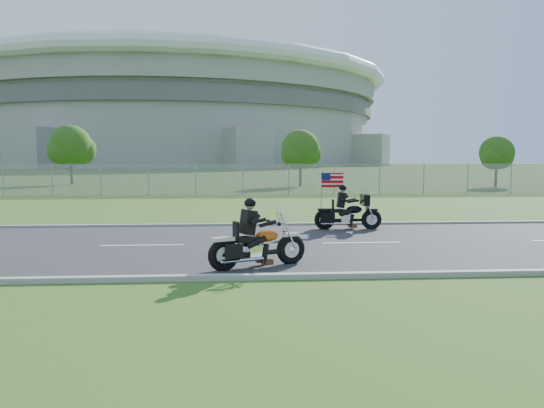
{
  "coord_description": "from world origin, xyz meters",
  "views": [
    {
      "loc": [
        0.51,
        -14.28,
        2.39
      ],
      "look_at": [
        1.51,
        0.0,
        1.13
      ],
      "focal_mm": 35.0,
      "sensor_mm": 36.0,
      "label": 1
    }
  ],
  "objects": [
    {
      "name": "curb_north",
      "position": [
        0.0,
        4.05,
        0.05
      ],
      "size": [
        120.0,
        0.18,
        0.12
      ],
      "primitive_type": "cube",
      "color": "#9E9B93",
      "rests_on": "ground"
    },
    {
      "name": "road",
      "position": [
        0.0,
        0.0,
        0.02
      ],
      "size": [
        120.0,
        8.0,
        0.04
      ],
      "primitive_type": "cube",
      "color": "#28282B",
      "rests_on": "ground"
    },
    {
      "name": "motorcycle_follow",
      "position": [
        4.23,
        2.88,
        0.52
      ],
      "size": [
        2.24,
        0.74,
        1.87
      ],
      "rotation": [
        0.0,
        0.0,
        -0.05
      ],
      "color": "black",
      "rests_on": "ground"
    },
    {
      "name": "stadium",
      "position": [
        -20.0,
        170.0,
        15.58
      ],
      "size": [
        140.4,
        140.4,
        29.2
      ],
      "color": "#A3A099",
      "rests_on": "ground"
    },
    {
      "name": "tree_fence_near",
      "position": [
        6.04,
        30.04,
        2.97
      ],
      "size": [
        3.52,
        3.28,
        4.75
      ],
      "color": "#382316",
      "rests_on": "ground"
    },
    {
      "name": "tree_fence_far",
      "position": [
        22.04,
        28.03,
        2.64
      ],
      "size": [
        3.08,
        2.87,
        4.2
      ],
      "color": "#382316",
      "rests_on": "ground"
    },
    {
      "name": "tree_fence_mid",
      "position": [
        -13.95,
        34.04,
        3.3
      ],
      "size": [
        3.96,
        3.69,
        5.3
      ],
      "color": "#382316",
      "rests_on": "ground"
    },
    {
      "name": "ground",
      "position": [
        0.0,
        0.0,
        0.0
      ],
      "size": [
        420.0,
        420.0,
        0.0
      ],
      "primitive_type": "plane",
      "color": "#37541A",
      "rests_on": "ground"
    },
    {
      "name": "fence",
      "position": [
        -5.0,
        20.0,
        1.0
      ],
      "size": [
        60.0,
        0.03,
        2.0
      ],
      "primitive_type": "cube",
      "color": "gray",
      "rests_on": "ground"
    },
    {
      "name": "motorcycle_lead",
      "position": [
        0.96,
        -3.03,
        0.49
      ],
      "size": [
        2.18,
        1.13,
        1.55
      ],
      "rotation": [
        0.0,
        0.0,
        0.39
      ],
      "color": "black",
      "rests_on": "ground"
    },
    {
      "name": "curb_south",
      "position": [
        0.0,
        -4.05,
        0.05
      ],
      "size": [
        120.0,
        0.18,
        0.12
      ],
      "primitive_type": "cube",
      "color": "#9E9B93",
      "rests_on": "ground"
    }
  ]
}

